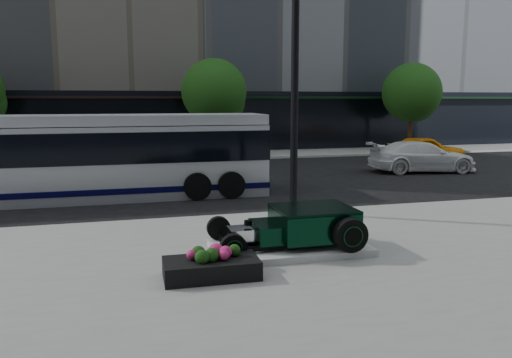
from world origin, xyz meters
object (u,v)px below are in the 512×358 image
object	(u,v)px
hot_rod	(304,225)
yellow_taxi	(426,149)
transit_bus	(95,156)
white_sedan	(422,157)
lamppost	(295,98)
flower_planter	(211,267)

from	to	relation	value
hot_rod	yellow_taxi	xyz separation A→B (m)	(12.57, 14.23, 0.02)
hot_rod	transit_bus	world-z (taller)	transit_bus
transit_bus	white_sedan	bearing A→B (deg)	10.54
lamppost	white_sedan	bearing A→B (deg)	38.64
lamppost	flower_planter	xyz separation A→B (m)	(-3.30, -4.77, -3.15)
lamppost	white_sedan	xyz separation A→B (m)	(9.10, 7.27, -2.74)
hot_rod	transit_bus	bearing A→B (deg)	120.59
white_sedan	flower_planter	bearing A→B (deg)	143.18
hot_rod	white_sedan	world-z (taller)	white_sedan
lamppost	transit_bus	size ratio (longest dim) A/B	0.60
hot_rod	transit_bus	xyz separation A→B (m)	(-4.77, 8.07, 0.79)
transit_bus	yellow_taxi	xyz separation A→B (m)	(17.33, 6.17, -0.77)
yellow_taxi	transit_bus	bearing A→B (deg)	128.27
hot_rod	yellow_taxi	size ratio (longest dim) A/B	0.76
white_sedan	hot_rod	bearing A→B (deg)	146.04
flower_planter	transit_bus	xyz separation A→B (m)	(-2.46, 9.28, 1.15)
flower_planter	white_sedan	bearing A→B (deg)	44.15
flower_planter	transit_bus	world-z (taller)	transit_bus
lamppost	transit_bus	xyz separation A→B (m)	(-5.76, 4.51, -1.99)
lamppost	yellow_taxi	size ratio (longest dim) A/B	1.72
transit_bus	flower_planter	bearing A→B (deg)	-75.14
hot_rod	lamppost	bearing A→B (deg)	74.37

